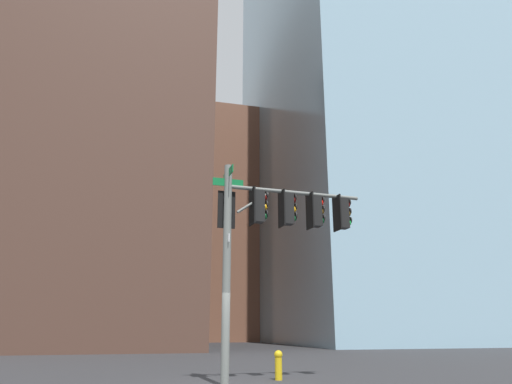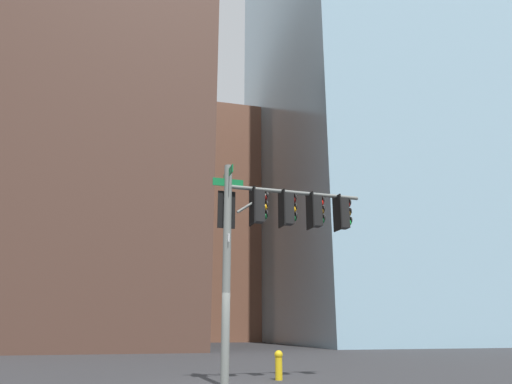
# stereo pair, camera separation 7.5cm
# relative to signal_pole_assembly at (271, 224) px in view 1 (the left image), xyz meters

# --- Properties ---
(signal_pole_assembly) EXTENTS (1.17, 4.93, 6.37)m
(signal_pole_assembly) POSITION_rel_signal_pole_assembly_xyz_m (0.00, 0.00, 0.00)
(signal_pole_assembly) COLOR slate
(signal_pole_assembly) RESTS_ON ground_plane
(fire_hydrant) EXTENTS (0.34, 0.26, 0.87)m
(fire_hydrant) POSITION_rel_signal_pole_assembly_xyz_m (1.08, -0.53, -4.15)
(fire_hydrant) COLOR gold
(fire_hydrant) RESTS_ON ground_plane
(building_brick_nearside) EXTENTS (25.42, 20.51, 36.92)m
(building_brick_nearside) POSITION_rel_signal_pole_assembly_xyz_m (30.97, 9.10, 13.85)
(building_brick_nearside) COLOR #4C3328
(building_brick_nearside) RESTS_ON ground_plane
(building_brick_midblock) EXTENTS (21.13, 17.48, 30.49)m
(building_brick_midblock) POSITION_rel_signal_pole_assembly_xyz_m (52.60, -5.70, 10.63)
(building_brick_midblock) COLOR brown
(building_brick_midblock) RESTS_ON ground_plane
(building_glass_tower) EXTENTS (31.89, 25.65, 70.83)m
(building_glass_tower) POSITION_rel_signal_pole_assembly_xyz_m (36.43, -23.92, 30.80)
(building_glass_tower) COLOR #8CB2C6
(building_glass_tower) RESTS_ON ground_plane
(building_brick_farside) EXTENTS (20.48, 18.75, 30.16)m
(building_brick_farside) POSITION_rel_signal_pole_assembly_xyz_m (54.20, -24.54, 10.46)
(building_brick_farside) COLOR #845B47
(building_brick_farside) RESTS_ON ground_plane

